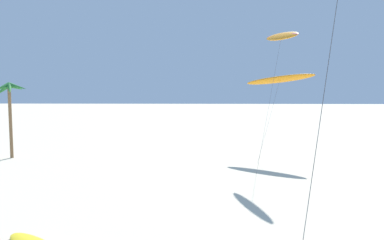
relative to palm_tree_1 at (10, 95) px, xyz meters
name	(u,v)px	position (x,y,z in m)	size (l,w,h in m)	color
palm_tree_1	(10,95)	(0.00, 0.00, 0.00)	(3.78, 3.90, 8.01)	olive
flying_kite_0	(281,36)	(27.59, -3.37, 5.62)	(4.22, 8.36, 13.06)	orange
flying_kite_5	(280,79)	(28.64, 2.35, 1.65)	(7.25, 6.64, 9.27)	orange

